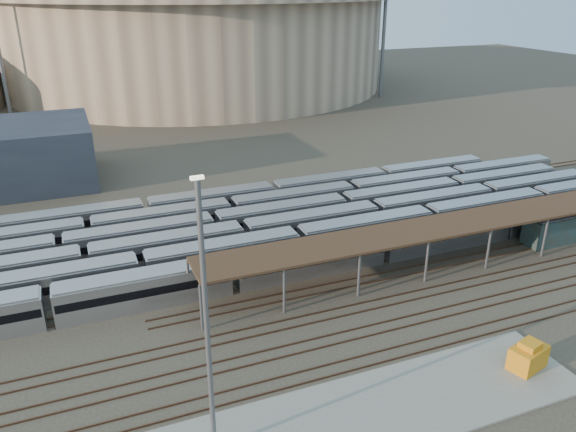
# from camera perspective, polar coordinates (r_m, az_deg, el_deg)

# --- Properties ---
(ground) EXTENTS (420.00, 420.00, 0.00)m
(ground) POSITION_cam_1_polar(r_m,az_deg,el_deg) (57.40, -0.44, -10.48)
(ground) COLOR #383026
(ground) RESTS_ON ground
(subway_trains) EXTENTS (127.73, 23.90, 3.60)m
(subway_trains) POSITION_cam_1_polar(r_m,az_deg,el_deg) (71.85, -6.31, -1.80)
(subway_trains) COLOR #B6B7BB
(subway_trains) RESTS_ON ground
(inspection_shed) EXTENTS (60.30, 6.00, 5.30)m
(inspection_shed) POSITION_cam_1_polar(r_m,az_deg,el_deg) (68.08, 15.76, -1.05)
(inspection_shed) COLOR slate
(inspection_shed) RESTS_ON ground
(empty_tracks) EXTENTS (170.00, 9.62, 0.18)m
(empty_tracks) POSITION_cam_1_polar(r_m,az_deg,el_deg) (53.54, 1.57, -13.11)
(empty_tracks) COLOR #4C3323
(empty_tracks) RESTS_ON ground
(stadium) EXTENTS (124.00, 124.00, 32.50)m
(stadium) POSITION_cam_1_polar(r_m,az_deg,el_deg) (190.18, -9.36, 17.88)
(stadium) COLOR tan
(stadium) RESTS_ON ground
(floodlight_2) EXTENTS (4.00, 1.00, 38.40)m
(floodlight_2) POSITION_cam_1_polar(r_m,az_deg,el_deg) (169.50, 9.77, 18.72)
(floodlight_2) COLOR slate
(floodlight_2) RESTS_ON ground
(floodlight_3) EXTENTS (4.00, 1.00, 38.40)m
(floodlight_3) POSITION_cam_1_polar(r_m,az_deg,el_deg) (205.18, -20.86, 18.28)
(floodlight_3) COLOR slate
(floodlight_3) RESTS_ON ground
(teal_boxcar) EXTENTS (15.71, 3.27, 3.65)m
(teal_boxcar) POSITION_cam_1_polar(r_m,az_deg,el_deg) (83.14, 27.18, -0.79)
(teal_boxcar) COLOR #1D4248
(teal_boxcar) RESTS_ON ground
(yard_light_pole) EXTENTS (0.81, 0.36, 20.77)m
(yard_light_pole) POSITION_cam_1_polar(r_m,az_deg,el_deg) (37.60, -8.25, -11.01)
(yard_light_pole) COLOR slate
(yard_light_pole) RESTS_ON apron
(yellow_equipment) EXTENTS (3.76, 2.90, 2.08)m
(yellow_equipment) POSITION_cam_1_polar(r_m,az_deg,el_deg) (54.46, 23.19, -13.05)
(yellow_equipment) COLOR orange
(yellow_equipment) RESTS_ON apron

